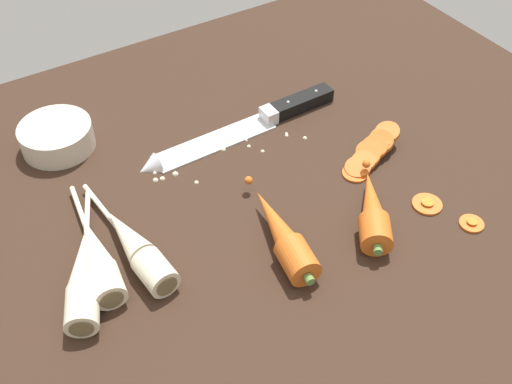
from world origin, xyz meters
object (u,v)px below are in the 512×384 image
at_px(whole_carrot, 283,235).
at_px(parsnip_mid_left, 83,276).
at_px(whole_carrot_second, 372,211).
at_px(carrot_slice_stack, 371,152).
at_px(carrot_slice_stray_mid, 427,203).
at_px(parsnip_mid_right, 137,249).
at_px(prep_bowl, 56,136).
at_px(parsnip_front, 97,257).
at_px(chefs_knife, 238,130).
at_px(carrot_slice_stray_near, 472,223).

distance_m(whole_carrot, parsnip_mid_left, 0.25).
height_order(whole_carrot, whole_carrot_second, same).
height_order(carrot_slice_stack, carrot_slice_stray_mid, carrot_slice_stack).
relative_size(whole_carrot_second, parsnip_mid_right, 0.65).
bearing_deg(prep_bowl, parsnip_mid_left, -102.30).
relative_size(whole_carrot_second, carrot_slice_stack, 1.21).
bearing_deg(whole_carrot, parsnip_front, 157.04).
height_order(whole_carrot_second, prep_bowl, whole_carrot_second).
relative_size(chefs_knife, whole_carrot_second, 2.37).
relative_size(chefs_knife, prep_bowl, 3.16).
xyz_separation_m(whole_carrot, whole_carrot_second, (0.13, -0.03, 0.00)).
distance_m(parsnip_mid_left, carrot_slice_stack, 0.45).
xyz_separation_m(carrot_slice_stack, carrot_slice_stray_mid, (0.01, -0.12, -0.01)).
bearing_deg(carrot_slice_stray_near, chefs_knife, 116.97).
bearing_deg(parsnip_mid_left, carrot_slice_stack, 0.07).
xyz_separation_m(parsnip_mid_left, carrot_slice_stack, (0.45, 0.00, -0.01)).
height_order(chefs_knife, carrot_slice_stray_mid, chefs_knife).
xyz_separation_m(whole_carrot, parsnip_front, (-0.22, 0.09, -0.00)).
height_order(parsnip_front, prep_bowl, same).
relative_size(whole_carrot, carrot_slice_stray_mid, 4.62).
bearing_deg(carrot_slice_stack, whole_carrot, -160.50).
xyz_separation_m(chefs_knife, carrot_slice_stack, (0.14, -0.16, 0.01)).
bearing_deg(prep_bowl, parsnip_mid_right, -87.13).
bearing_deg(carrot_slice_stray_near, parsnip_mid_left, 159.85).
relative_size(chefs_knife, carrot_slice_stray_mid, 8.31).
bearing_deg(whole_carrot_second, parsnip_front, 160.81).
bearing_deg(parsnip_mid_right, whole_carrot_second, -19.83).
bearing_deg(carrot_slice_stray_mid, carrot_slice_stack, 92.72).
bearing_deg(parsnip_mid_left, prep_bowl, 77.70).
distance_m(whole_carrot, carrot_slice_stack, 0.22).
bearing_deg(parsnip_front, carrot_slice_stray_mid, -17.64).
distance_m(whole_carrot_second, carrot_slice_stray_mid, 0.09).
relative_size(carrot_slice_stack, carrot_slice_stray_mid, 2.90).
bearing_deg(prep_bowl, whole_carrot_second, -50.48).
distance_m(parsnip_front, parsnip_mid_left, 0.03).
distance_m(whole_carrot_second, prep_bowl, 0.48).
xyz_separation_m(whole_carrot_second, parsnip_front, (-0.34, 0.12, -0.00)).
distance_m(whole_carrot_second, carrot_slice_stack, 0.13).
distance_m(carrot_slice_stack, carrot_slice_stray_mid, 0.12).
bearing_deg(carrot_slice_stack, carrot_slice_stray_near, -79.95).
bearing_deg(parsnip_mid_left, parsnip_front, 37.86).
relative_size(parsnip_mid_left, carrot_slice_stray_mid, 5.30).
distance_m(parsnip_front, carrot_slice_stray_near, 0.49).
height_order(whole_carrot_second, parsnip_mid_left, whole_carrot_second).
bearing_deg(whole_carrot, whole_carrot_second, -12.25).
distance_m(carrot_slice_stray_near, carrot_slice_stray_mid, 0.06).
distance_m(chefs_knife, prep_bowl, 0.28).
height_order(parsnip_mid_left, prep_bowl, same).
bearing_deg(carrot_slice_stray_mid, chefs_knife, 117.67).
height_order(parsnip_mid_right, carrot_slice_stray_near, parsnip_mid_right).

